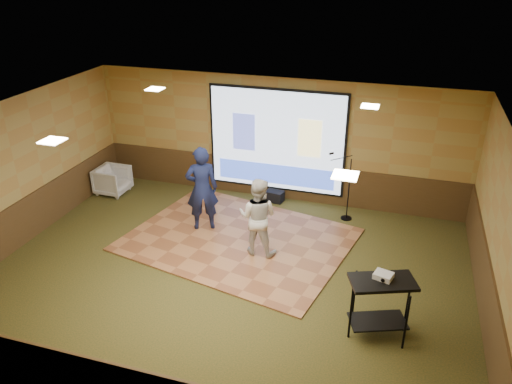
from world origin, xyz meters
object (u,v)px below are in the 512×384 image
(dance_floor, at_px, (238,239))
(banquet_chair, at_px, (113,180))
(duffel_bag, at_px, (275,196))
(projector_screen, at_px, (276,142))
(player_right, at_px, (258,217))
(player_left, at_px, (202,189))
(av_table, at_px, (381,296))
(mic_stand, at_px, (345,199))
(projector, at_px, (383,276))

(dance_floor, xyz_separation_m, banquet_chair, (-3.78, 1.27, 0.33))
(banquet_chair, bearing_deg, duffel_bag, -77.93)
(dance_floor, bearing_deg, projector_screen, 84.25)
(projector_screen, height_order, player_right, projector_screen)
(player_left, bearing_deg, dance_floor, 138.87)
(player_right, distance_m, banquet_chair, 4.65)
(player_right, relative_size, av_table, 1.56)
(player_left, distance_m, mic_stand, 3.25)
(duffel_bag, bearing_deg, projector, -55.40)
(av_table, distance_m, projector, 0.35)
(projector_screen, relative_size, mic_stand, 2.09)
(dance_floor, height_order, banquet_chair, banquet_chair)
(banquet_chair, bearing_deg, av_table, -114.64)
(dance_floor, xyz_separation_m, player_right, (0.54, -0.36, 0.83))
(player_left, relative_size, av_table, 1.82)
(av_table, bearing_deg, player_left, 149.36)
(banquet_chair, relative_size, duffel_bag, 1.80)
(player_right, bearing_deg, banquet_chair, -19.81)
(banquet_chair, bearing_deg, dance_floor, -107.04)
(dance_floor, distance_m, player_right, 1.05)
(player_left, distance_m, projector, 4.55)
(projector, relative_size, banquet_chair, 0.36)
(projector_screen, height_order, duffel_bag, projector_screen)
(player_left, distance_m, player_right, 1.56)
(mic_stand, distance_m, banquet_chair, 5.80)
(projector_screen, distance_m, banquet_chair, 4.26)
(player_right, height_order, mic_stand, player_right)
(mic_stand, bearing_deg, dance_floor, -160.81)
(av_table, relative_size, mic_stand, 0.65)
(av_table, height_order, duffel_bag, av_table)
(projector_screen, relative_size, dance_floor, 0.74)
(player_left, distance_m, av_table, 4.59)
(projector_screen, bearing_deg, mic_stand, -17.82)
(projector, xyz_separation_m, duffel_bag, (-2.79, 4.05, -0.95))
(projector_screen, distance_m, duffel_bag, 1.36)
(duffel_bag, bearing_deg, player_left, -122.90)
(av_table, bearing_deg, dance_floor, 145.63)
(player_right, bearing_deg, projector, 147.32)
(projector_screen, relative_size, banquet_chair, 4.38)
(dance_floor, relative_size, player_right, 2.76)
(projector_screen, distance_m, player_right, 2.67)
(av_table, bearing_deg, mic_stand, 105.67)
(player_left, relative_size, player_right, 1.17)
(projector_screen, relative_size, av_table, 3.19)
(projector, bearing_deg, duffel_bag, 140.34)
(projector_screen, relative_size, player_right, 2.05)
(player_right, distance_m, av_table, 3.05)
(dance_floor, bearing_deg, av_table, -34.37)
(av_table, relative_size, duffel_bag, 2.46)
(projector, xyz_separation_m, mic_stand, (-1.04, 3.66, -0.59))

